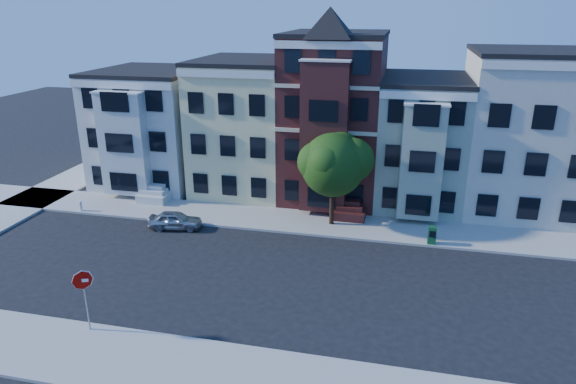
% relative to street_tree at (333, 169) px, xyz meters
% --- Properties ---
extents(ground, '(120.00, 120.00, 0.00)m').
position_rel_street_tree_xyz_m(ground, '(-0.89, -7.98, -4.00)').
color(ground, black).
extents(far_sidewalk, '(60.00, 4.00, 0.15)m').
position_rel_street_tree_xyz_m(far_sidewalk, '(-0.89, 0.02, -3.93)').
color(far_sidewalk, '#9E9B93').
rests_on(far_sidewalk, ground).
extents(near_sidewalk, '(60.00, 4.00, 0.15)m').
position_rel_street_tree_xyz_m(near_sidewalk, '(-0.89, -15.98, -3.93)').
color(near_sidewalk, '#9E9B93').
rests_on(near_sidewalk, ground).
extents(house_white, '(8.00, 9.00, 9.00)m').
position_rel_street_tree_xyz_m(house_white, '(-15.89, 6.52, 0.50)').
color(house_white, silver).
rests_on(house_white, ground).
extents(house_yellow, '(7.00, 9.00, 10.00)m').
position_rel_street_tree_xyz_m(house_yellow, '(-7.89, 6.52, 1.00)').
color(house_yellow, beige).
rests_on(house_yellow, ground).
extents(house_brown, '(7.00, 9.00, 12.00)m').
position_rel_street_tree_xyz_m(house_brown, '(-0.89, 6.52, 2.00)').
color(house_brown, '#401716').
rests_on(house_brown, ground).
extents(house_green, '(6.00, 9.00, 9.00)m').
position_rel_street_tree_xyz_m(house_green, '(5.61, 6.52, 0.50)').
color(house_green, '#939F89').
rests_on(house_green, ground).
extents(house_cream, '(8.00, 9.00, 11.00)m').
position_rel_street_tree_xyz_m(house_cream, '(12.61, 6.52, 1.50)').
color(house_cream, beige).
rests_on(house_cream, ground).
extents(street_tree, '(8.77, 8.77, 7.71)m').
position_rel_street_tree_xyz_m(street_tree, '(0.00, 0.00, 0.00)').
color(street_tree, '#265213').
rests_on(street_tree, far_sidewalk).
extents(parked_car, '(3.70, 2.03, 1.19)m').
position_rel_street_tree_xyz_m(parked_car, '(-10.08, -2.78, -3.41)').
color(parked_car, '#ACAFB4').
rests_on(parked_car, ground).
extents(newspaper_box, '(0.53, 0.47, 1.12)m').
position_rel_street_tree_xyz_m(newspaper_box, '(6.50, -1.68, -3.30)').
color(newspaper_box, '#18572D').
rests_on(newspaper_box, far_sidewalk).
extents(fire_hydrant, '(0.27, 0.27, 0.58)m').
position_rel_street_tree_xyz_m(fire_hydrant, '(-17.89, -1.68, -3.56)').
color(fire_hydrant, silver).
rests_on(fire_hydrant, far_sidewalk).
extents(stop_sign, '(0.91, 0.45, 3.38)m').
position_rel_street_tree_xyz_m(stop_sign, '(-8.94, -14.44, -2.17)').
color(stop_sign, '#AA0300').
rests_on(stop_sign, near_sidewalk).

